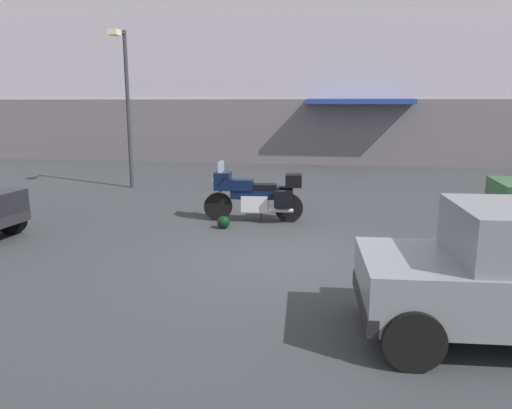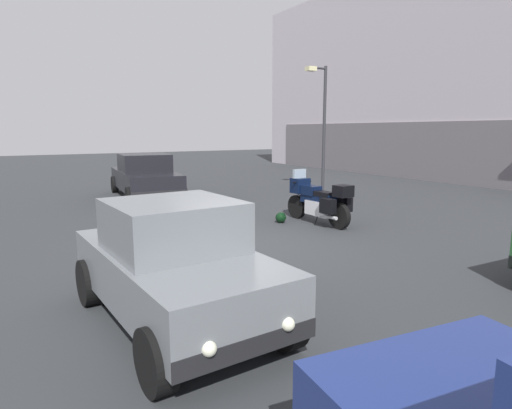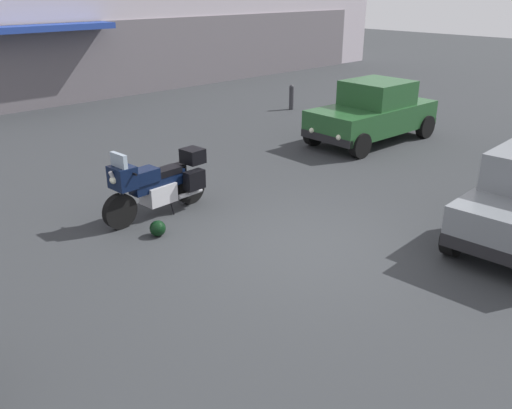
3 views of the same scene
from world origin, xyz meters
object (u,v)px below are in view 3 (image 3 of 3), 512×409
object	(u,v)px
helmet	(158,228)
car_hatchback_near	(373,112)
bollard_curbside	(291,96)
motorcycle	(158,183)

from	to	relation	value
helmet	car_hatchback_near	xyz separation A→B (m)	(7.71, 1.06, 0.67)
bollard_curbside	car_hatchback_near	bearing A→B (deg)	-107.58
helmet	car_hatchback_near	size ratio (longest dim) A/B	0.07
motorcycle	bollard_curbside	world-z (taller)	motorcycle
motorcycle	helmet	world-z (taller)	motorcycle
motorcycle	car_hatchback_near	world-z (taller)	car_hatchback_near
motorcycle	helmet	distance (m)	1.08
car_hatchback_near	bollard_curbside	bearing A→B (deg)	-105.65
motorcycle	car_hatchback_near	bearing A→B (deg)	178.57
motorcycle	car_hatchback_near	xyz separation A→B (m)	(7.14, 0.28, 0.19)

